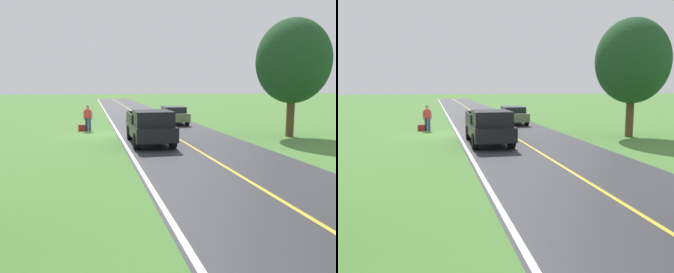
% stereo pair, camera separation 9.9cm
% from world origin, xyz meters
% --- Properties ---
extents(ground_plane, '(200.00, 200.00, 0.00)m').
position_xyz_m(ground_plane, '(0.00, 0.00, 0.00)').
color(ground_plane, '#4C7F38').
extents(road_surface, '(6.82, 120.00, 0.00)m').
position_xyz_m(road_surface, '(-4.03, 0.00, 0.00)').
color(road_surface, '#333338').
rests_on(road_surface, ground).
extents(lane_edge_line, '(0.16, 117.60, 0.00)m').
position_xyz_m(lane_edge_line, '(-0.80, 0.00, 0.01)').
color(lane_edge_line, silver).
rests_on(lane_edge_line, ground).
extents(lane_centre_line, '(0.14, 117.60, 0.00)m').
position_xyz_m(lane_centre_line, '(-4.03, 0.00, 0.01)').
color(lane_centre_line, gold).
rests_on(lane_centre_line, ground).
extents(hitchhiker_walking, '(0.62, 0.53, 1.75)m').
position_xyz_m(hitchhiker_walking, '(1.10, -1.79, 0.98)').
color(hitchhiker_walking, navy).
rests_on(hitchhiker_walking, ground).
extents(suitcase_carried, '(0.47, 0.23, 0.43)m').
position_xyz_m(suitcase_carried, '(1.52, -1.74, 0.21)').
color(suitcase_carried, maroon).
rests_on(suitcase_carried, ground).
extents(pickup_truck_passing, '(2.15, 5.43, 1.82)m').
position_xyz_m(pickup_truck_passing, '(-2.12, 4.49, 0.97)').
color(pickup_truck_passing, black).
rests_on(pickup_truck_passing, ground).
extents(tree_far_side_near, '(4.32, 4.32, 6.98)m').
position_xyz_m(tree_far_side_near, '(-10.84, 3.55, 4.47)').
color(tree_far_side_near, brown).
rests_on(tree_far_side_near, ground).
extents(sedan_near_oncoming, '(2.06, 4.47, 1.41)m').
position_xyz_m(sedan_near_oncoming, '(-5.56, -4.84, 0.75)').
color(sedan_near_oncoming, '#66754C').
rests_on(sedan_near_oncoming, ground).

